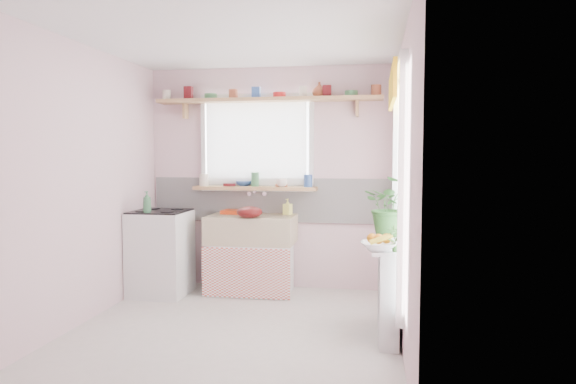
# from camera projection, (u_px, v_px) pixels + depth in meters

# --- Properties ---
(room) EXTENTS (3.20, 3.20, 3.20)m
(room) POSITION_uv_depth(u_px,v_px,m) (321.00, 169.00, 5.00)
(room) COLOR silver
(room) RESTS_ON ground
(sink_unit) EXTENTS (0.95, 0.65, 1.11)m
(sink_unit) POSITION_uv_depth(u_px,v_px,m) (252.00, 253.00, 5.63)
(sink_unit) COLOR white
(sink_unit) RESTS_ON ground
(cooker) EXTENTS (0.58, 0.58, 0.93)m
(cooker) POSITION_uv_depth(u_px,v_px,m) (161.00, 252.00, 5.55)
(cooker) COLOR white
(cooker) RESTS_ON ground
(radiator_ledge) EXTENTS (0.22, 0.95, 0.78)m
(radiator_ledge) POSITION_uv_depth(u_px,v_px,m) (388.00, 287.00, 4.32)
(radiator_ledge) COLOR white
(radiator_ledge) RESTS_ON ground
(windowsill) EXTENTS (1.40, 0.22, 0.04)m
(windowsill) POSITION_uv_depth(u_px,v_px,m) (255.00, 188.00, 5.76)
(windowsill) COLOR tan
(windowsill) RESTS_ON room
(pine_shelf) EXTENTS (2.52, 0.24, 0.04)m
(pine_shelf) POSITION_uv_depth(u_px,v_px,m) (268.00, 100.00, 5.66)
(pine_shelf) COLOR tan
(pine_shelf) RESTS_ON room
(shelf_crockery) EXTENTS (2.47, 0.11, 0.12)m
(shelf_crockery) POSITION_uv_depth(u_px,v_px,m) (266.00, 93.00, 5.66)
(shelf_crockery) COLOR silver
(shelf_crockery) RESTS_ON pine_shelf
(sill_crockery) EXTENTS (1.35, 0.11, 0.12)m
(sill_crockery) POSITION_uv_depth(u_px,v_px,m) (255.00, 181.00, 5.76)
(sill_crockery) COLOR silver
(sill_crockery) RESTS_ON windowsill
(dish_tray) EXTENTS (0.43, 0.34, 0.04)m
(dish_tray) POSITION_uv_depth(u_px,v_px,m) (242.00, 211.00, 5.83)
(dish_tray) COLOR #E64014
(dish_tray) RESTS_ON sink_unit
(colander) EXTENTS (0.28, 0.28, 0.12)m
(colander) POSITION_uv_depth(u_px,v_px,m) (250.00, 212.00, 5.40)
(colander) COLOR #580F0F
(colander) RESTS_ON sink_unit
(jade_plant) EXTENTS (0.49, 0.43, 0.55)m
(jade_plant) POSITION_uv_depth(u_px,v_px,m) (392.00, 206.00, 4.66)
(jade_plant) COLOR #2B5A24
(jade_plant) RESTS_ON radiator_ledge
(fruit_bowl) EXTENTS (0.30, 0.30, 0.07)m
(fruit_bowl) POSITION_uv_depth(u_px,v_px,m) (378.00, 246.00, 3.94)
(fruit_bowl) COLOR silver
(fruit_bowl) RESTS_ON radiator_ledge
(herb_pot) EXTENTS (0.12, 0.09, 0.20)m
(herb_pot) POSITION_uv_depth(u_px,v_px,m) (395.00, 238.00, 3.88)
(herb_pot) COLOR #346428
(herb_pot) RESTS_ON radiator_ledge
(soap_bottle_sink) EXTENTS (0.11, 0.11, 0.18)m
(soap_bottle_sink) POSITION_uv_depth(u_px,v_px,m) (288.00, 207.00, 5.69)
(soap_bottle_sink) COLOR #FEFF71
(soap_bottle_sink) RESTS_ON sink_unit
(sill_cup) EXTENTS (0.14, 0.14, 0.09)m
(sill_cup) POSITION_uv_depth(u_px,v_px,m) (282.00, 183.00, 5.65)
(sill_cup) COLOR white
(sill_cup) RESTS_ON windowsill
(sill_bowl) EXTENTS (0.19, 0.19, 0.06)m
(sill_bowl) POSITION_uv_depth(u_px,v_px,m) (244.00, 183.00, 5.84)
(sill_bowl) COLOR #2D5194
(sill_bowl) RESTS_ON windowsill
(shelf_vase) EXTENTS (0.21, 0.21, 0.17)m
(shelf_vase) POSITION_uv_depth(u_px,v_px,m) (319.00, 90.00, 5.62)
(shelf_vase) COLOR #AC5435
(shelf_vase) RESTS_ON pine_shelf
(cooker_bottle) EXTENTS (0.10, 0.10, 0.22)m
(cooker_bottle) POSITION_uv_depth(u_px,v_px,m) (147.00, 202.00, 5.30)
(cooker_bottle) COLOR #3D7A4C
(cooker_bottle) RESTS_ON cooker
(fruit) EXTENTS (0.20, 0.14, 0.10)m
(fruit) POSITION_uv_depth(u_px,v_px,m) (379.00, 239.00, 3.94)
(fruit) COLOR orange
(fruit) RESTS_ON fruit_bowl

